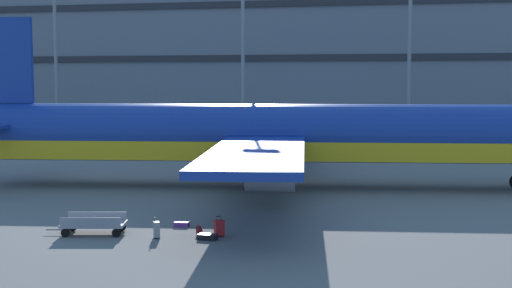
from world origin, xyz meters
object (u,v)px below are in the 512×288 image
object	(u,v)px
suitcase_scuffed	(219,228)
baggage_cart	(94,224)
backpack_red	(200,230)
suitcase_purple	(208,237)
suitcase_silver	(182,224)
airliner	(277,136)
suitcase_laid_flat	(157,229)

from	to	relation	value
suitcase_scuffed	baggage_cart	distance (m)	5.27
backpack_red	baggage_cart	distance (m)	4.42
backpack_red	baggage_cart	size ratio (longest dim) A/B	0.14
suitcase_scuffed	suitcase_purple	xyz separation A→B (m)	(-0.33, -0.62, -0.25)
suitcase_silver	baggage_cart	bearing A→B (deg)	-146.10
backpack_red	suitcase_scuffed	bearing A→B (deg)	-8.57
suitcase_silver	backpack_red	xyz separation A→B (m)	(1.22, -1.42, 0.09)
airliner	suitcase_silver	world-z (taller)	airliner
suitcase_scuffed	suitcase_silver	distance (m)	2.63
suitcase_silver	backpack_red	world-z (taller)	backpack_red
backpack_red	baggage_cart	world-z (taller)	baggage_cart
suitcase_scuffed	baggage_cart	world-z (taller)	suitcase_scuffed
suitcase_purple	backpack_red	size ratio (longest dim) A/B	1.75
backpack_red	airliner	bearing A→B (deg)	85.49
suitcase_silver	suitcase_scuffed	bearing A→B (deg)	-36.48
suitcase_laid_flat	suitcase_silver	world-z (taller)	suitcase_laid_flat
suitcase_purple	backpack_red	xyz separation A→B (m)	(-0.55, 0.75, 0.08)
baggage_cart	suitcase_laid_flat	bearing A→B (deg)	-4.49
airliner	suitcase_scuffed	world-z (taller)	airliner
suitcase_laid_flat	baggage_cart	distance (m)	2.83
airliner	suitcase_laid_flat	world-z (taller)	airliner
airliner	suitcase_silver	size ratio (longest dim) A/B	62.19
suitcase_laid_flat	backpack_red	bearing A→B (deg)	30.51
suitcase_scuffed	airliner	bearing A→B (deg)	89.29
airliner	backpack_red	distance (m)	13.56
suitcase_laid_flat	suitcase_scuffed	bearing A→B (deg)	17.81
suitcase_silver	suitcase_laid_flat	bearing A→B (deg)	-97.74
suitcase_scuffed	suitcase_laid_flat	bearing A→B (deg)	-162.19
suitcase_silver	baggage_cart	world-z (taller)	baggage_cart
airliner	suitcase_scuffed	bearing A→B (deg)	-90.71
suitcase_laid_flat	suitcase_silver	size ratio (longest dim) A/B	1.29
baggage_cart	backpack_red	bearing A→B (deg)	8.95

